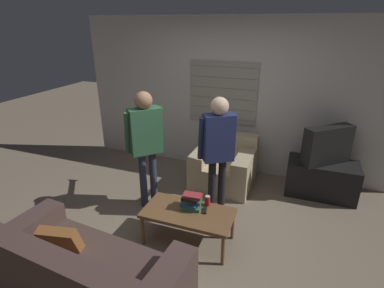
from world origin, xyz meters
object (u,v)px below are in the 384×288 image
Objects in this scene: book_stack at (191,201)px; person_left_standing at (145,136)px; tv at (327,145)px; spare_remote at (205,210)px; armchair_beige at (225,166)px; coffee_table at (188,215)px; person_right_standing at (218,143)px; soda_can at (207,201)px; couch_blue at (83,278)px.

person_left_standing is at bearing 150.25° from book_stack.
spare_remote is (-1.31, -1.60, -0.38)m from tv.
coffee_table is at bearing 89.82° from armchair_beige.
spare_remote is at bearing 9.96° from tv.
person_right_standing is 6.55× the size of book_stack.
coffee_table is 0.95m from person_right_standing.
soda_can is at bearing 80.00° from spare_remote.
coffee_table is at bearing 7.73° from tv.
soda_can is at bearing 96.87° from armchair_beige.
person_right_standing reaches higher than book_stack.
soda_can is at bearing 37.52° from book_stack.
person_right_standing is (0.72, 1.82, 0.71)m from couch_blue.
tv is (1.49, 1.68, 0.43)m from coffee_table.
couch_blue reaches higher than book_stack.
armchair_beige is at bearing 88.42° from coffee_table.
tv reaches higher than book_stack.
coffee_table is 1.50× the size of tv.
person_left_standing reaches higher than tv.
book_stack is at bearing 82.42° from coffee_table.
book_stack is 1.96× the size of soda_can.
soda_can is (0.74, 1.34, 0.17)m from couch_blue.
person_right_standing is at bearing -38.64° from person_left_standing.
person_left_standing is (-0.24, 1.69, 0.74)m from couch_blue.
couch_blue is at bearing -144.76° from person_right_standing.
soda_can is at bearing 7.51° from tv.
couch_blue reaches higher than armchair_beige.
armchair_beige is 6.84× the size of spare_remote.
person_left_standing is (-2.30, -1.13, 0.24)m from tv.
soda_can is (0.03, -0.48, -0.55)m from person_right_standing.
armchair_beige is at bearing 80.98° from spare_remote.
person_left_standing is 12.10× the size of spare_remote.
tv reaches higher than spare_remote.
person_left_standing reaches higher than person_right_standing.
couch_blue is at bearing -116.78° from coffee_table.
tv is 0.42× the size of person_left_standing.
couch_blue is at bearing 78.34° from armchair_beige.
person_right_standing is at bearing 77.70° from book_stack.
couch_blue is 1.86m from person_left_standing.
coffee_table is at bearing -80.66° from person_left_standing.
person_left_standing is at bearing 103.24° from couch_blue.
tv is 2.01m from soda_can.
person_left_standing reaches higher than couch_blue.
spare_remote is (0.18, 0.08, 0.05)m from coffee_table.
person_right_standing is at bearing 98.29° from armchair_beige.
tv is at bearing 58.87° from couch_blue.
book_stack reaches higher than soda_can.
armchair_beige is 1.45m from spare_remote.
person_right_standing is (-1.35, -0.99, 0.21)m from tv.
armchair_beige is 0.57× the size of person_left_standing.
tv is at bearing 48.17° from soda_can.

